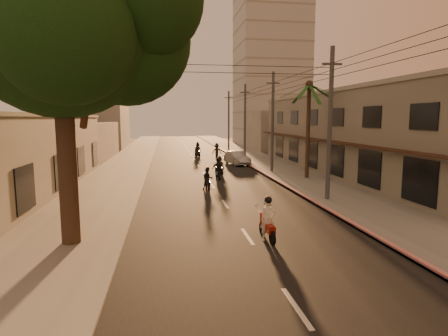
{
  "coord_description": "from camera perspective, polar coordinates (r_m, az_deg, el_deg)",
  "views": [
    {
      "loc": [
        -3.26,
        -12.79,
        4.92
      ],
      "look_at": [
        -0.02,
        8.3,
        2.07
      ],
      "focal_mm": 30.0,
      "sensor_mm": 36.0,
      "label": 1
    }
  ],
  "objects": [
    {
      "name": "ground",
      "position": [
        14.09,
        5.35,
        -12.87
      ],
      "size": [
        160.0,
        160.0,
        0.0
      ],
      "primitive_type": "plane",
      "color": "#383023",
      "rests_on": "ground"
    },
    {
      "name": "road",
      "position": [
        33.32,
        -3.03,
        -0.89
      ],
      "size": [
        10.0,
        140.0,
        0.02
      ],
      "primitive_type": "cube",
      "color": "black",
      "rests_on": "ground"
    },
    {
      "name": "sidewalk_right",
      "position": [
        34.85,
        9.33,
        -0.52
      ],
      "size": [
        5.0,
        140.0,
        0.12
      ],
      "primitive_type": "cube",
      "color": "slate",
      "rests_on": "ground"
    },
    {
      "name": "sidewalk_left",
      "position": [
        33.42,
        -15.93,
        -1.06
      ],
      "size": [
        5.0,
        140.0,
        0.12
      ],
      "primitive_type": "cube",
      "color": "slate",
      "rests_on": "ground"
    },
    {
      "name": "curb_stripe",
      "position": [
        29.42,
        7.9,
        -1.9
      ],
      "size": [
        0.2,
        60.0,
        0.2
      ],
      "primitive_type": "cube",
      "color": "red",
      "rests_on": "ground"
    },
    {
      "name": "shophouse_row",
      "position": [
        35.3,
        20.54,
        5.06
      ],
      "size": [
        8.8,
        34.2,
        7.3
      ],
      "color": "gray",
      "rests_on": "ground"
    },
    {
      "name": "left_building",
      "position": [
        28.95,
        -30.46,
        1.95
      ],
      "size": [
        8.2,
        24.2,
        5.2
      ],
      "color": "#A39F93",
      "rests_on": "ground"
    },
    {
      "name": "distant_tower",
      "position": [
        72.01,
        7.08,
        14.79
      ],
      "size": [
        12.1,
        12.1,
        28.0
      ],
      "color": "#B7B5B2",
      "rests_on": "ground"
    },
    {
      "name": "broadleaf_tree",
      "position": [
        15.72,
        -22.22,
        20.14
      ],
      "size": [
        9.6,
        8.7,
        12.1
      ],
      "color": "black",
      "rests_on": "ground"
    },
    {
      "name": "palm_tree",
      "position": [
        31.0,
        12.85,
        11.54
      ],
      "size": [
        5.0,
        5.0,
        8.2
      ],
      "color": "black",
      "rests_on": "ground"
    },
    {
      "name": "utility_poles",
      "position": [
        34.17,
        7.46,
        10.25
      ],
      "size": [
        1.2,
        48.26,
        9.0
      ],
      "color": "#38383A",
      "rests_on": "ground"
    },
    {
      "name": "filler_right",
      "position": [
        60.35,
        7.92,
        5.7
      ],
      "size": [
        8.0,
        14.0,
        6.0
      ],
      "primitive_type": "cube",
      "color": "#A39F93",
      "rests_on": "ground"
    },
    {
      "name": "filler_left_near",
      "position": [
        48.09,
        -21.68,
        3.82
      ],
      "size": [
        8.0,
        14.0,
        4.4
      ],
      "primitive_type": "cube",
      "color": "#A39F93",
      "rests_on": "ground"
    },
    {
      "name": "filler_left_far",
      "position": [
        65.69,
        -18.25,
        5.98
      ],
      "size": [
        8.0,
        14.0,
        7.0
      ],
      "primitive_type": "cube",
      "color": "#A39F93",
      "rests_on": "ground"
    },
    {
      "name": "scooter_red",
      "position": [
        15.32,
        6.68,
        -8.05
      ],
      "size": [
        0.72,
        1.86,
        1.83
      ],
      "rotation": [
        0.0,
        0.0,
        0.06
      ],
      "color": "black",
      "rests_on": "ground"
    },
    {
      "name": "scooter_mid_a",
      "position": [
        25.91,
        -2.51,
        -1.74
      ],
      "size": [
        0.79,
        1.62,
        1.59
      ],
      "rotation": [
        0.0,
        0.0,
        0.05
      ],
      "color": "black",
      "rests_on": "ground"
    },
    {
      "name": "scooter_mid_b",
      "position": [
        30.27,
        -0.95,
        -0.25
      ],
      "size": [
        1.0,
        1.79,
        1.76
      ],
      "rotation": [
        0.0,
        0.0,
        0.03
      ],
      "color": "black",
      "rests_on": "ground"
    },
    {
      "name": "scooter_far_a",
      "position": [
        32.71,
        -0.66,
        0.27
      ],
      "size": [
        0.96,
        1.67,
        1.65
      ],
      "rotation": [
        0.0,
        0.0,
        0.2
      ],
      "color": "black",
      "rests_on": "ground"
    },
    {
      "name": "scooter_far_b",
      "position": [
        45.52,
        -1.11,
        2.51
      ],
      "size": [
        1.34,
        1.96,
        1.93
      ],
      "rotation": [
        0.0,
        0.0,
        -0.12
      ],
      "color": "black",
      "rests_on": "ground"
    },
    {
      "name": "parked_car",
      "position": [
        39.76,
        1.99,
        1.53
      ],
      "size": [
        3.14,
        4.92,
        1.44
      ],
      "primitive_type": "imported",
      "rotation": [
        0.0,
        0.0,
        0.19
      ],
      "color": "#9B9EA3",
      "rests_on": "ground"
    },
    {
      "name": "scooter_far_c",
      "position": [
        47.97,
        -4.03,
        2.73
      ],
      "size": [
        1.15,
        1.9,
        1.9
      ],
      "rotation": [
        0.0,
        0.0,
        0.25
      ],
      "color": "black",
      "rests_on": "ground"
    }
  ]
}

